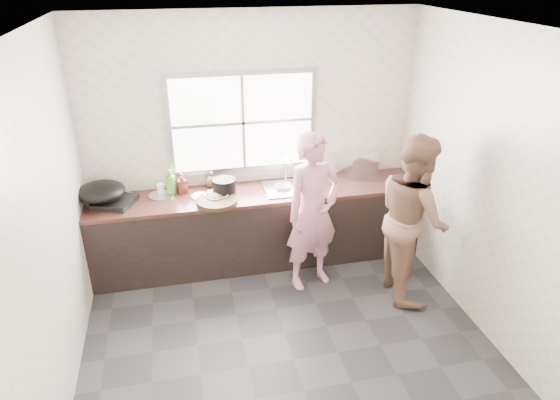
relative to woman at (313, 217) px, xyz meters
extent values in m
cube|color=#2A2A2C|center=(-0.46, -0.74, -0.78)|extent=(3.60, 3.20, 0.01)
cube|color=silver|center=(-0.46, -0.74, 1.93)|extent=(3.60, 3.20, 0.01)
cube|color=beige|center=(-0.46, 0.87, 0.57)|extent=(3.60, 0.01, 2.70)
cube|color=beige|center=(-2.26, -0.74, 0.57)|extent=(0.01, 3.20, 2.70)
cube|color=silver|center=(1.35, -0.74, 0.57)|extent=(0.01, 3.20, 2.70)
cube|color=beige|center=(-0.46, -2.34, 0.57)|extent=(3.60, 0.01, 2.70)
cube|color=black|center=(-0.46, 0.55, -0.37)|extent=(3.60, 0.62, 0.82)
cube|color=#391C17|center=(-0.46, 0.55, 0.06)|extent=(3.60, 0.64, 0.04)
cube|color=silver|center=(-0.11, 0.55, 0.09)|extent=(0.55, 0.45, 0.02)
cylinder|color=silver|center=(-0.11, 0.75, 0.23)|extent=(0.02, 0.02, 0.30)
cube|color=#9EA0A5|center=(-0.56, 0.85, 0.77)|extent=(1.60, 0.05, 1.10)
cube|color=white|center=(-0.56, 0.83, 0.77)|extent=(1.50, 0.01, 1.00)
imported|color=pink|center=(0.00, 0.00, 0.00)|extent=(0.65, 0.53, 1.56)
imported|color=brown|center=(0.92, -0.34, 0.07)|extent=(0.71, 0.88, 1.69)
cylinder|color=#312413|center=(-0.92, 0.37, 0.10)|extent=(0.53, 0.53, 0.04)
cube|color=#ADB0B4|center=(-0.90, 0.60, 0.12)|extent=(0.20, 0.14, 0.01)
imported|color=silver|center=(-0.92, 0.46, 0.11)|extent=(0.30, 0.30, 0.06)
imported|color=silver|center=(0.02, 0.34, 0.11)|extent=(0.24, 0.24, 0.06)
imported|color=silver|center=(-0.18, 0.56, 0.11)|extent=(0.24, 0.24, 0.07)
cylinder|color=black|center=(-0.82, 0.55, 0.17)|extent=(0.27, 0.27, 0.18)
cylinder|color=silver|center=(-1.07, 0.55, 0.09)|extent=(0.26, 0.26, 0.02)
imported|color=#529B32|center=(-1.37, 0.70, 0.22)|extent=(0.14, 0.14, 0.29)
imported|color=#4F1C13|center=(-1.26, 0.70, 0.18)|extent=(0.11, 0.12, 0.20)
imported|color=#422D10|center=(-0.93, 0.78, 0.16)|extent=(0.16, 0.16, 0.17)
cylinder|color=white|center=(-1.48, 0.73, 0.14)|extent=(0.09, 0.09, 0.11)
cube|color=black|center=(-1.94, 0.57, 0.11)|extent=(0.48, 0.48, 0.05)
ellipsoid|color=black|center=(-2.06, 0.57, 0.23)|extent=(0.55, 0.55, 0.18)
cube|color=silver|center=(0.76, 0.78, 0.22)|extent=(0.45, 0.38, 0.29)
cylinder|color=#B5B7BC|center=(-1.88, 0.72, 0.09)|extent=(0.28, 0.28, 0.01)
cylinder|color=silver|center=(-1.48, 0.67, 0.09)|extent=(0.35, 0.35, 0.01)
camera|label=1|loc=(-1.29, -4.27, 2.34)|focal=32.00mm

